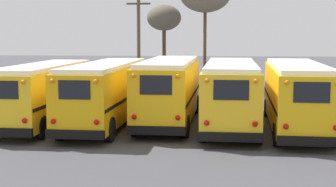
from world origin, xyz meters
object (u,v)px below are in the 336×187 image
(school_bus_2, at_px, (169,89))
(school_bus_0, at_px, (45,92))
(bare_tree_1, at_px, (164,19))
(school_bus_3, at_px, (231,92))
(school_bus_4, at_px, (296,94))
(utility_pole, at_px, (139,40))
(school_bus_1, at_px, (106,91))

(school_bus_2, bearing_deg, school_bus_0, -170.97)
(school_bus_0, bearing_deg, bare_tree_1, 78.58)
(school_bus_2, height_order, school_bus_3, school_bus_2)
(school_bus_0, height_order, school_bus_4, school_bus_4)
(school_bus_0, distance_m, school_bus_3, 9.18)
(school_bus_2, distance_m, utility_pole, 13.68)
(school_bus_1, distance_m, utility_pole, 14.03)
(school_bus_1, bearing_deg, school_bus_0, -176.48)
(school_bus_2, height_order, utility_pole, utility_pole)
(school_bus_1, bearing_deg, school_bus_2, 14.38)
(utility_pole, bearing_deg, school_bus_4, -56.09)
(school_bus_2, relative_size, school_bus_4, 0.93)
(school_bus_0, xyz_separation_m, school_bus_1, (3.06, 0.19, 0.04))
(school_bus_3, relative_size, school_bus_4, 0.99)
(school_bus_2, height_order, bare_tree_1, bare_tree_1)
(school_bus_4, distance_m, bare_tree_1, 22.20)
(school_bus_1, relative_size, school_bus_4, 1.01)
(school_bus_3, xyz_separation_m, school_bus_4, (3.06, -0.44, -0.01))
(school_bus_0, distance_m, school_bus_2, 6.20)
(school_bus_0, relative_size, school_bus_4, 0.93)
(school_bus_3, bearing_deg, school_bus_2, 166.91)
(school_bus_0, height_order, school_bus_3, school_bus_3)
(school_bus_1, xyz_separation_m, school_bus_2, (3.06, 0.78, 0.06))
(utility_pole, xyz_separation_m, bare_tree_1, (1.36, 6.02, 1.79))
(school_bus_1, distance_m, school_bus_3, 6.12)
(school_bus_3, bearing_deg, utility_pole, 115.25)
(school_bus_1, xyz_separation_m, utility_pole, (-0.37, 13.83, 2.33))
(school_bus_3, relative_size, bare_tree_1, 1.48)
(school_bus_0, xyz_separation_m, bare_tree_1, (4.05, 20.04, 4.16))
(school_bus_1, distance_m, school_bus_2, 3.16)
(school_bus_3, bearing_deg, school_bus_1, -179.32)
(school_bus_0, relative_size, school_bus_3, 0.93)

